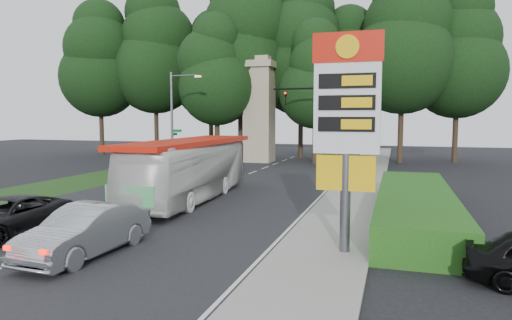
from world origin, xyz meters
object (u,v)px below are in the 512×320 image
(transit_bus, at_px, (189,170))
(gas_station_pylon, at_px, (347,113))
(sedan_silver, at_px, (86,231))
(monument, at_px, (260,109))
(streetlight_signs, at_px, (174,116))
(suv_charcoal, at_px, (8,217))
(traffic_signal_mast, at_px, (331,113))

(transit_bus, bearing_deg, gas_station_pylon, -42.96)
(sedan_silver, bearing_deg, monument, 99.15)
(gas_station_pylon, bearing_deg, streetlight_signs, 128.96)
(sedan_silver, height_order, suv_charcoal, sedan_silver)
(gas_station_pylon, bearing_deg, suv_charcoal, -174.02)
(transit_bus, xyz_separation_m, sedan_silver, (1.08, -9.70, -0.79))
(gas_station_pylon, bearing_deg, traffic_signal_mast, 99.09)
(traffic_signal_mast, xyz_separation_m, sedan_silver, (-4.18, -24.46, -3.89))
(gas_station_pylon, xyz_separation_m, sedan_silver, (-7.70, -2.46, -3.66))
(monument, distance_m, sedan_silver, 30.97)
(traffic_signal_mast, distance_m, transit_bus, 15.97)
(monument, height_order, sedan_silver, monument)
(traffic_signal_mast, distance_m, monument, 9.76)
(monument, bearing_deg, gas_station_pylon, -68.20)
(transit_bus, bearing_deg, traffic_signal_mast, 66.94)
(gas_station_pylon, xyz_separation_m, streetlight_signs, (-16.19, 20.01, -0.01))
(gas_station_pylon, height_order, monument, monument)
(monument, bearing_deg, transit_bus, -83.36)
(gas_station_pylon, height_order, suv_charcoal, gas_station_pylon)
(traffic_signal_mast, bearing_deg, suv_charcoal, -110.03)
(gas_station_pylon, bearing_deg, monument, 111.80)
(traffic_signal_mast, relative_size, suv_charcoal, 1.43)
(monument, bearing_deg, suv_charcoal, -91.57)
(monument, xyz_separation_m, transit_bus, (2.42, -20.76, -3.53))
(transit_bus, relative_size, sedan_silver, 2.37)
(traffic_signal_mast, bearing_deg, gas_station_pylon, -80.91)
(monument, relative_size, transit_bus, 0.89)
(streetlight_signs, height_order, transit_bus, streetlight_signs)
(suv_charcoal, bearing_deg, transit_bus, 70.37)
(monument, xyz_separation_m, suv_charcoal, (-0.80, -29.26, -4.40))
(sedan_silver, relative_size, suv_charcoal, 0.95)
(streetlight_signs, xyz_separation_m, sedan_silver, (8.49, -22.47, -3.65))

